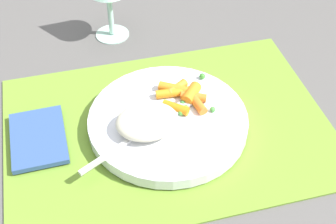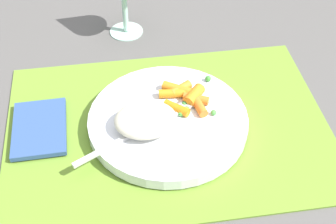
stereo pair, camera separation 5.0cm
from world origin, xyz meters
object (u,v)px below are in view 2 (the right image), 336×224
plate (168,121)px  fork (148,126)px  rice_mound (146,120)px  carrot_portion (186,96)px  napkin (39,128)px

plate → fork: fork is taller
rice_mound → fork: bearing=-14.9°
rice_mound → carrot_portion: rice_mound is taller
carrot_portion → fork: size_ratio=0.43×
rice_mound → plate: bearing=24.8°
rice_mound → fork: size_ratio=0.49×
carrot_portion → napkin: size_ratio=0.70×
plate → carrot_portion: 0.05m
fork → rice_mound: bearing=165.1°
rice_mound → carrot_portion: 0.08m
rice_mound → napkin: 0.16m
napkin → rice_mound: bearing=-12.8°
plate → carrot_portion: size_ratio=2.97×
carrot_portion → rice_mound: bearing=-143.9°
plate → rice_mound: (-0.03, -0.02, 0.02)m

